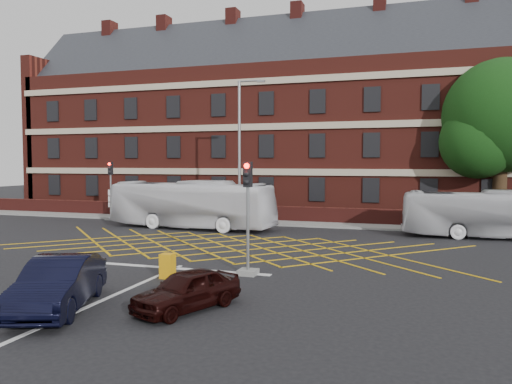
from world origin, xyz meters
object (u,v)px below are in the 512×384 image
(traffic_light_far, at_px, (111,196))
(street_lamp, at_px, (240,176))
(car_maroon, at_px, (187,290))
(traffic_light_near, at_px, (248,228))
(utility_cabinet, at_px, (167,266))
(direction_signs, at_px, (115,199))
(bus_right, at_px, (491,214))
(deciduous_tree, at_px, (501,124))
(car_navy, at_px, (59,284))
(bus_left, at_px, (191,204))

(traffic_light_far, distance_m, street_lamp, 10.48)
(car_maroon, distance_m, traffic_light_near, 4.92)
(car_maroon, bearing_deg, utility_cabinet, 148.96)
(street_lamp, distance_m, direction_signs, 11.52)
(traffic_light_near, xyz_separation_m, utility_cabinet, (-2.64, -1.42, -1.31))
(bus_right, xyz_separation_m, street_lamp, (-15.09, 0.51, 2.00))
(street_lamp, relative_size, direction_signs, 4.35)
(traffic_light_far, bearing_deg, deciduous_tree, 11.58)
(bus_right, height_order, car_maroon, bus_right)
(car_navy, xyz_separation_m, utility_cabinet, (1.13, 4.47, -0.30))
(direction_signs, bearing_deg, street_lamp, -11.45)
(bus_right, distance_m, direction_signs, 26.36)
(car_maroon, distance_m, utility_cabinet, 4.13)
(car_maroon, relative_size, traffic_light_far, 0.80)
(car_maroon, height_order, traffic_light_far, traffic_light_far)
(traffic_light_far, bearing_deg, car_navy, -59.59)
(deciduous_tree, bearing_deg, bus_right, -100.94)
(bus_left, height_order, car_navy, bus_left)
(deciduous_tree, xyz_separation_m, traffic_light_near, (-11.32, -19.39, -5.06))
(bus_right, height_order, street_lamp, street_lamp)
(utility_cabinet, bearing_deg, bus_right, 48.24)
(bus_left, bearing_deg, traffic_light_near, -140.51)
(direction_signs, bearing_deg, car_maroon, -51.90)
(bus_left, distance_m, traffic_light_near, 13.81)
(direction_signs, bearing_deg, utility_cabinet, -51.43)
(street_lamp, bearing_deg, traffic_light_near, -69.24)
(bus_right, bearing_deg, car_maroon, 146.37)
(traffic_light_far, height_order, street_lamp, street_lamp)
(car_navy, bearing_deg, bus_left, 82.52)
(car_maroon, relative_size, utility_cabinet, 3.79)
(bus_left, height_order, car_maroon, bus_left)
(bus_left, bearing_deg, bus_right, -80.27)
(traffic_light_near, bearing_deg, utility_cabinet, -151.76)
(car_maroon, bearing_deg, traffic_light_far, 152.35)
(traffic_light_near, xyz_separation_m, direction_signs, (-16.17, 15.55, -0.39))
(bus_left, xyz_separation_m, car_navy, (3.99, -17.31, -0.78))
(bus_right, bearing_deg, direction_signs, 80.67)
(bus_right, bearing_deg, traffic_light_near, 138.54)
(traffic_light_near, bearing_deg, car_maroon, -92.73)
(car_navy, relative_size, traffic_light_near, 1.07)
(car_navy, height_order, deciduous_tree, deciduous_tree)
(street_lamp, distance_m, utility_cabinet, 15.19)
(deciduous_tree, distance_m, utility_cabinet, 25.85)
(car_navy, distance_m, traffic_light_far, 22.99)
(traffic_light_far, distance_m, utility_cabinet, 19.99)
(direction_signs, height_order, utility_cabinet, direction_signs)
(bus_left, height_order, direction_signs, bus_left)
(bus_right, distance_m, traffic_light_near, 16.27)
(car_maroon, bearing_deg, bus_left, 138.21)
(bus_left, distance_m, street_lamp, 3.76)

